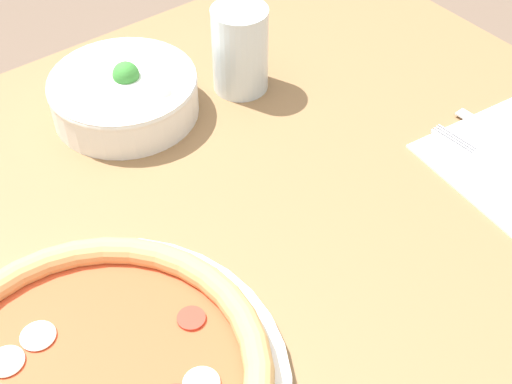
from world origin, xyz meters
TOP-DOWN VIEW (x-y plane):
  - dining_table at (0.00, 0.00)m, footprint 1.13×0.88m
  - bowl at (0.07, 0.27)m, footprint 0.18×0.18m
  - fork at (0.35, -0.09)m, footprint 0.02×0.19m
  - glass at (0.22, 0.23)m, footprint 0.07×0.07m

SIDE VIEW (x-z plane):
  - dining_table at x=0.00m, z-range 0.26..1.00m
  - fork at x=0.35m, z-range 0.75..0.75m
  - bowl at x=0.07m, z-range 0.74..0.81m
  - glass at x=0.22m, z-range 0.74..0.85m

